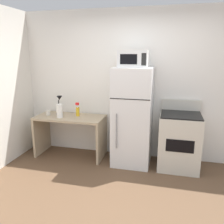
{
  "coord_description": "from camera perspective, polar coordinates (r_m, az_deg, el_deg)",
  "views": [
    {
      "loc": [
        0.49,
        -2.42,
        1.87
      ],
      "look_at": [
        -0.38,
        1.1,
        0.94
      ],
      "focal_mm": 37.47,
      "sensor_mm": 36.0,
      "label": 1
    }
  ],
  "objects": [
    {
      "name": "spray_bottle",
      "position": [
        4.27,
        -8.37,
        0.33
      ],
      "size": [
        0.06,
        0.06,
        0.25
      ],
      "color": "yellow",
      "rests_on": "desk"
    },
    {
      "name": "paper_towel_roll",
      "position": [
        4.23,
        -12.67,
        0.27
      ],
      "size": [
        0.11,
        0.11,
        0.24
      ],
      "primitive_type": "cylinder",
      "color": "white",
      "rests_on": "desk"
    },
    {
      "name": "oven_range",
      "position": [
        4.01,
        16.06,
        -6.76
      ],
      "size": [
        0.65,
        0.61,
        1.1
      ],
      "color": "beige",
      "rests_on": "ground"
    },
    {
      "name": "microwave",
      "position": [
        3.77,
        5.29,
        12.77
      ],
      "size": [
        0.46,
        0.35,
        0.26
      ],
      "color": "silver",
      "rests_on": "refrigerator"
    },
    {
      "name": "desk",
      "position": [
        4.35,
        -10.12,
        -3.86
      ],
      "size": [
        1.23,
        0.57,
        0.75
      ],
      "color": "tan",
      "rests_on": "ground"
    },
    {
      "name": "wall_back_white",
      "position": [
        4.19,
        7.14,
        6.37
      ],
      "size": [
        5.0,
        0.1,
        2.6
      ],
      "primitive_type": "cube",
      "color": "white",
      "rests_on": "ground"
    },
    {
      "name": "coffee_mug",
      "position": [
        4.46,
        -15.3,
        -0.13
      ],
      "size": [
        0.08,
        0.08,
        0.09
      ],
      "primitive_type": "cylinder",
      "color": "white",
      "rests_on": "desk"
    },
    {
      "name": "refrigerator",
      "position": [
        3.93,
        5.02,
        -1.22
      ],
      "size": [
        0.63,
        0.64,
        1.64
      ],
      "color": "white",
      "rests_on": "ground"
    },
    {
      "name": "desk_lamp",
      "position": [
        4.4,
        -12.72,
        2.42
      ],
      "size": [
        0.14,
        0.12,
        0.35
      ],
      "color": "black",
      "rests_on": "desk"
    },
    {
      "name": "ground_plane",
      "position": [
        3.1,
        2.13,
        -22.83
      ],
      "size": [
        12.0,
        12.0,
        0.0
      ],
      "primitive_type": "plane",
      "color": "brown"
    }
  ]
}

